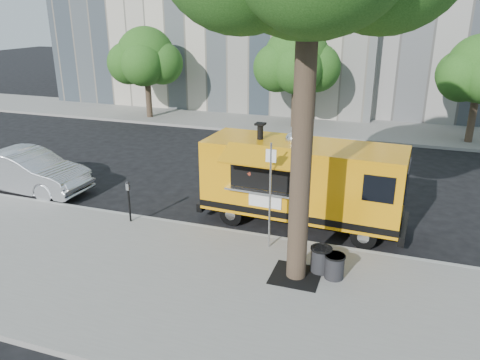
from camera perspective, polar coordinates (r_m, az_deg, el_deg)
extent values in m
plane|color=black|center=(15.03, -0.58, -5.06)|extent=(120.00, 120.00, 0.00)
cube|color=gray|center=(11.76, -7.30, -12.52)|extent=(60.00, 6.00, 0.15)
cube|color=#999993|center=(14.21, -1.85, -6.29)|extent=(60.00, 0.14, 0.16)
cube|color=gray|center=(27.44, 9.00, 6.52)|extent=(60.00, 5.00, 0.15)
cylinder|color=#33261C|center=(10.63, 7.53, 3.61)|extent=(0.48, 0.48, 6.50)
cube|color=black|center=(11.95, 6.82, -11.48)|extent=(1.20, 1.20, 0.02)
cylinder|color=#33261C|center=(29.46, -11.09, 10.05)|extent=(0.36, 0.36, 2.60)
sphere|color=#1A4612|center=(29.16, -11.40, 14.59)|extent=(3.42, 3.42, 3.42)
cylinder|color=#33261C|center=(26.58, 6.69, 9.23)|extent=(0.36, 0.36, 2.60)
sphere|color=#1A4612|center=(26.24, 6.91, 14.38)|extent=(3.60, 3.60, 3.60)
cylinder|color=#33261C|center=(25.91, 26.47, 7.00)|extent=(0.36, 0.36, 2.60)
cylinder|color=silver|center=(12.58, 3.68, -2.05)|extent=(0.06, 0.06, 3.00)
cube|color=white|center=(12.20, 3.80, 2.96)|extent=(0.28, 0.02, 0.35)
cylinder|color=black|center=(14.88, -13.33, -3.05)|extent=(0.06, 0.06, 1.05)
cube|color=silver|center=(14.65, -13.53, -0.80)|extent=(0.10, 0.08, 0.22)
sphere|color=black|center=(14.61, -13.57, -0.33)|extent=(0.11, 0.11, 0.11)
cube|color=orange|center=(14.39, 7.59, 0.24)|extent=(6.09, 2.35, 2.17)
cube|color=black|center=(14.71, 7.43, -2.99)|extent=(6.12, 2.37, 0.20)
cube|color=black|center=(14.43, 19.30, -5.56)|extent=(0.28, 1.93, 0.28)
cube|color=black|center=(15.78, -3.45, -2.19)|extent=(0.28, 1.93, 0.28)
cube|color=black|center=(13.89, 19.75, -0.02)|extent=(0.14, 1.62, 0.88)
cylinder|color=black|center=(13.74, 14.86, -6.61)|extent=(0.75, 0.30, 0.74)
cylinder|color=black|center=(15.27, 15.77, -3.92)|extent=(0.75, 0.30, 0.74)
cylinder|color=black|center=(14.67, -1.00, -4.13)|extent=(0.75, 0.30, 0.74)
cylinder|color=black|center=(16.12, 1.37, -1.84)|extent=(0.75, 0.30, 0.74)
cube|color=black|center=(13.63, 3.24, 0.80)|extent=(2.22, 0.30, 0.97)
cube|color=silver|center=(13.67, 2.98, -1.48)|extent=(2.43, 0.48, 0.06)
cube|color=orange|center=(12.99, 2.59, 2.88)|extent=(2.36, 1.00, 0.39)
cube|color=white|center=(13.85, 3.07, -2.46)|extent=(1.01, 0.09, 0.46)
cylinder|color=black|center=(14.39, 2.48, 5.88)|extent=(0.18, 0.18, 0.51)
sphere|color=silver|center=(14.31, 6.56, 4.92)|extent=(0.52, 0.52, 0.52)
sphere|color=#9C3622|center=(14.07, 1.68, 1.22)|extent=(0.77, 0.77, 0.77)
cylinder|color=#FF590C|center=(13.90, 1.34, 0.43)|extent=(0.32, 0.13, 0.31)
imported|color=silver|center=(18.89, -24.47, 0.97)|extent=(4.80, 1.81, 1.56)
cylinder|color=black|center=(12.07, 9.82, -9.52)|extent=(0.50, 0.50, 0.66)
cylinder|color=black|center=(11.92, 9.91, -8.23)|extent=(0.55, 0.55, 0.04)
cylinder|color=black|center=(11.87, 11.43, -10.28)|extent=(0.48, 0.48, 0.62)
cylinder|color=black|center=(11.73, 11.53, -9.06)|extent=(0.52, 0.52, 0.04)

